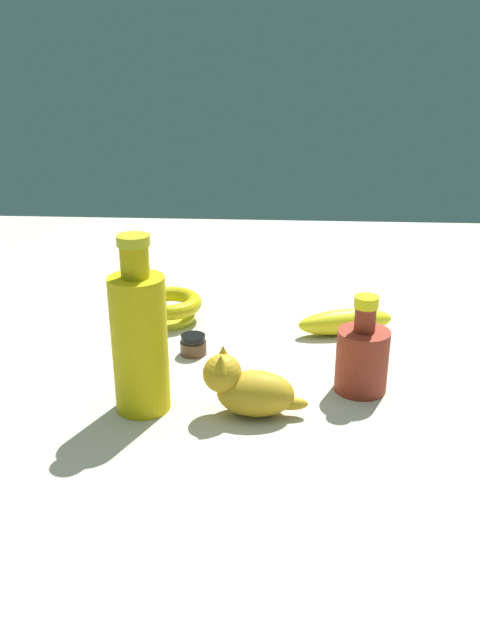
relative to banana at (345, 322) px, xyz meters
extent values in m
plane|color=#BCB29E|center=(-0.18, -0.14, -0.02)|extent=(2.00, 2.00, 0.00)
ellipsoid|color=yellow|center=(0.00, 0.00, 0.00)|extent=(0.18, 0.09, 0.05)
cylinder|color=gold|center=(-0.32, -0.29, 0.08)|extent=(0.08, 0.08, 0.20)
cylinder|color=gold|center=(-0.32, -0.29, 0.20)|extent=(0.04, 0.04, 0.04)
cylinder|color=gold|center=(-0.32, -0.29, 0.23)|extent=(0.04, 0.04, 0.01)
ellipsoid|color=#BE911E|center=(-0.15, -0.30, 0.01)|extent=(0.11, 0.07, 0.07)
sphere|color=#BE911E|center=(-0.20, -0.30, 0.04)|extent=(0.06, 0.06, 0.06)
cone|color=#BE911E|center=(-0.20, -0.31, 0.06)|extent=(0.02, 0.02, 0.02)
cone|color=#BE911E|center=(-0.20, -0.28, 0.06)|extent=(0.02, 0.02, 0.02)
ellipsoid|color=#BE911E|center=(-0.10, -0.30, 0.00)|extent=(0.05, 0.02, 0.02)
cylinder|color=maroon|center=(0.01, -0.21, 0.03)|extent=(0.08, 0.08, 0.10)
cylinder|color=maroon|center=(0.01, -0.21, 0.09)|extent=(0.03, 0.03, 0.04)
cylinder|color=yellow|center=(0.01, -0.21, 0.12)|extent=(0.04, 0.04, 0.02)
cylinder|color=yellow|center=(-0.33, 0.04, -0.02)|extent=(0.10, 0.10, 0.01)
torus|color=gold|center=(-0.33, 0.04, 0.01)|extent=(0.13, 0.13, 0.03)
cylinder|color=#503524|center=(-0.27, -0.10, -0.01)|extent=(0.05, 0.05, 0.02)
cylinder|color=yellow|center=(-0.27, -0.10, 0.00)|extent=(0.04, 0.04, 0.00)
cylinder|color=black|center=(-0.27, -0.10, 0.01)|extent=(0.04, 0.04, 0.01)
camera|label=1|loc=(-0.12, -1.11, 0.46)|focal=36.64mm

